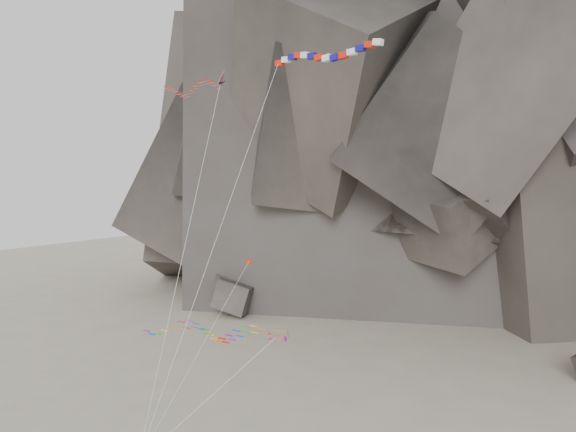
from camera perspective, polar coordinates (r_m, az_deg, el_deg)
The scene contains 6 objects.
headland at distance 110.91m, azimuth 17.24°, elevation 14.38°, with size 110.00×70.00×84.00m, color #4D463F, non-canonical shape.
boulder_field at distance 87.17m, azimuth -1.10°, elevation -9.04°, with size 73.90×15.99×7.67m.
delta_kite at distance 52.98m, azimuth -10.10°, elevation 12.67°, with size 9.92×12.48×29.45m.
banner_kite at distance 44.33m, azimuth 3.55°, elevation 15.77°, with size 13.41×12.56×30.02m.
parafoil_kite at distance 47.54m, azimuth -8.65°, elevation -11.37°, with size 15.96×8.31×9.01m.
pennant_kite at distance 43.60m, azimuth -5.83°, elevation -7.81°, with size 3.93×8.36×13.80m.
Camera 1 is at (30.88, -34.63, 21.99)m, focal length 35.00 mm.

